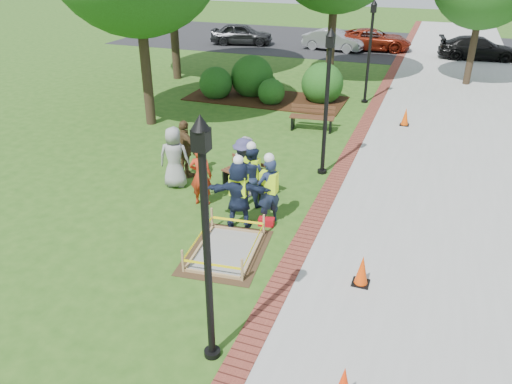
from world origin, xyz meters
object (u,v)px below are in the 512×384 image
(hivis_worker_a, at_px, (239,192))
(bench_near, at_px, (248,182))
(hivis_worker_b, at_px, (269,189))
(lamp_near, at_px, (206,230))
(hivis_worker_c, at_px, (251,173))
(wet_concrete_pad, at_px, (226,243))

(hivis_worker_a, bearing_deg, bench_near, 105.04)
(hivis_worker_b, bearing_deg, bench_near, 127.65)
(hivis_worker_b, bearing_deg, hivis_worker_a, -146.01)
(hivis_worker_a, distance_m, hivis_worker_b, 0.75)
(lamp_near, xyz_separation_m, hivis_worker_b, (-0.57, 4.62, -1.56))
(hivis_worker_a, relative_size, hivis_worker_c, 1.06)
(bench_near, bearing_deg, hivis_worker_c, -60.75)
(hivis_worker_c, bearing_deg, hivis_worker_a, -83.86)
(lamp_near, xyz_separation_m, hivis_worker_c, (-1.32, 5.41, -1.60))
(wet_concrete_pad, height_order, hivis_worker_c, hivis_worker_c)
(hivis_worker_a, bearing_deg, wet_concrete_pad, -82.32)
(wet_concrete_pad, distance_m, lamp_near, 3.87)
(lamp_near, distance_m, hivis_worker_b, 4.91)
(bench_near, relative_size, lamp_near, 0.39)
(bench_near, distance_m, hivis_worker_a, 2.04)
(hivis_worker_a, relative_size, hivis_worker_b, 1.01)
(bench_near, bearing_deg, hivis_worker_a, -74.96)
(hivis_worker_a, height_order, hivis_worker_b, hivis_worker_a)
(wet_concrete_pad, xyz_separation_m, lamp_near, (1.03, -2.98, 2.25))
(wet_concrete_pad, xyz_separation_m, bench_near, (-0.67, 3.10, 0.04))
(wet_concrete_pad, distance_m, hivis_worker_c, 2.54)
(wet_concrete_pad, distance_m, hivis_worker_a, 1.43)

